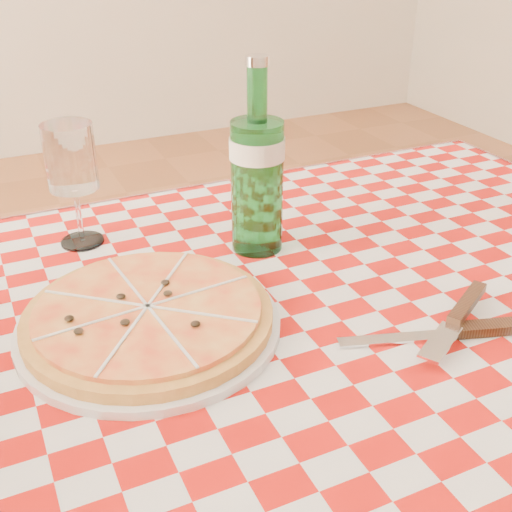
{
  "coord_description": "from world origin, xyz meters",
  "views": [
    {
      "loc": [
        -0.32,
        -0.58,
        1.21
      ],
      "look_at": [
        -0.02,
        0.06,
        0.82
      ],
      "focal_mm": 45.0,
      "sensor_mm": 36.0,
      "label": 1
    }
  ],
  "objects_px": {
    "water_bottle": "(257,158)",
    "wine_glass": "(75,186)",
    "dining_table": "(289,378)",
    "pizza_plate": "(148,315)"
  },
  "relations": [
    {
      "from": "wine_glass",
      "to": "water_bottle",
      "type": "bearing_deg",
      "value": -27.92
    },
    {
      "from": "wine_glass",
      "to": "dining_table",
      "type": "bearing_deg",
      "value": -57.87
    },
    {
      "from": "dining_table",
      "to": "pizza_plate",
      "type": "distance_m",
      "value": 0.21
    },
    {
      "from": "dining_table",
      "to": "wine_glass",
      "type": "relative_size",
      "value": 6.51
    },
    {
      "from": "pizza_plate",
      "to": "wine_glass",
      "type": "distance_m",
      "value": 0.27
    },
    {
      "from": "water_bottle",
      "to": "wine_glass",
      "type": "relative_size",
      "value": 1.51
    },
    {
      "from": "dining_table",
      "to": "wine_glass",
      "type": "xyz_separation_m",
      "value": [
        -0.19,
        0.31,
        0.19
      ]
    },
    {
      "from": "pizza_plate",
      "to": "water_bottle",
      "type": "bearing_deg",
      "value": 33.75
    },
    {
      "from": "dining_table",
      "to": "water_bottle",
      "type": "height_order",
      "value": "water_bottle"
    },
    {
      "from": "dining_table",
      "to": "water_bottle",
      "type": "distance_m",
      "value": 0.3
    }
  ]
}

